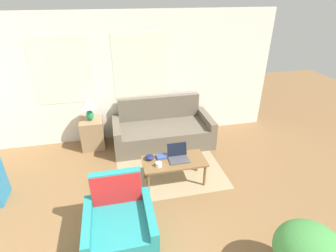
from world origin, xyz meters
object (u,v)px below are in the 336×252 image
Objects in this scene: armchair at (120,226)px; snack_bowl at (150,157)px; laptop at (178,156)px; cup_navy at (159,164)px; couch at (162,131)px; coffee_table at (174,163)px; table_lamp at (88,105)px; book_red at (161,157)px.

snack_bowl is (0.56, 1.14, 0.20)m from armchair.
laptop reaches higher than cup_navy.
couch reaches higher than laptop.
coffee_table is at bearing 19.71° from cup_navy.
couch reaches higher than coffee_table.
table_lamp is at bearing 174.21° from couch.
armchair reaches higher than snack_bowl.
book_red is (0.76, 1.14, 0.18)m from armchair.
snack_bowl reaches higher than book_red.
coffee_table is 0.24m from book_red.
laptop is at bearing -44.64° from table_lamp.
laptop is at bearing -10.38° from snack_bowl.
table_lamp is at bearing 131.42° from book_red.
laptop is 2.20× the size of snack_bowl.
couch is 13.61× the size of snack_bowl.
cup_navy is at bearing -158.58° from laptop.
coffee_table is 6.02× the size of book_red.
couch is 1.57m from table_lamp.
armchair is 6.04× the size of snack_bowl.
cup_navy reaches higher than coffee_table.
cup_navy is (-0.35, -0.14, -0.02)m from laptop.
table_lamp reaches higher than snack_bowl.
table_lamp is (-1.42, 0.14, 0.66)m from couch.
laptop is 1.89× the size of book_red.
snack_bowl is at bearing -110.94° from couch.
couch is at bearing -5.79° from table_lamp.
book_red is at bearing -102.10° from couch.
book_red is at bearing 56.42° from armchair.
table_lamp reaches higher than coffee_table.
couch is 2.25× the size of armchair.
couch is at bearing 66.46° from armchair.
book_red reaches higher than coffee_table.
coffee_table is at bearing -17.74° from snack_bowl.
book_red is at bearing 68.71° from cup_navy.
snack_bowl is at bearing 169.62° from laptop.
table_lamp is 4.81× the size of cup_navy.
armchair is 9.22× the size of cup_navy.
cup_navy is 0.56× the size of book_red.
cup_navy is (-0.28, -0.10, 0.09)m from coffee_table.
coffee_table is 0.42m from snack_bowl.
book_red is at bearing 1.39° from snack_bowl.
armchair is 2.74× the size of laptop.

